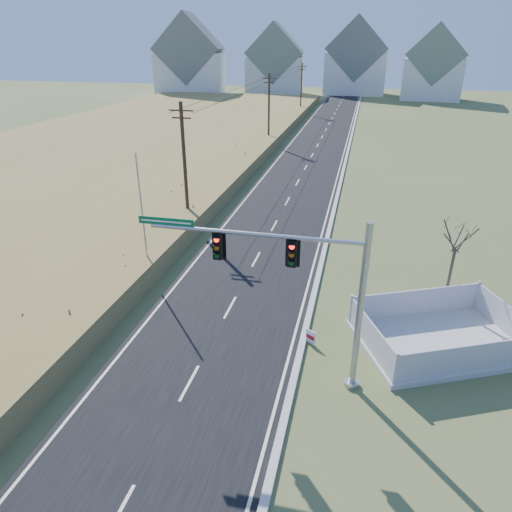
{
  "coord_description": "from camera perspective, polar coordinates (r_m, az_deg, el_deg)",
  "views": [
    {
      "loc": [
        6.02,
        -15.66,
        12.8
      ],
      "look_at": [
        1.5,
        3.61,
        3.4
      ],
      "focal_mm": 32.0,
      "sensor_mm": 36.0,
      "label": 1
    }
  ],
  "objects": [
    {
      "name": "condo_ne",
      "position": [
        120.62,
        21.33,
        20.98
      ],
      "size": [
        14.12,
        10.51,
        16.52
      ],
      "rotation": [
        0.0,
        0.0,
        -0.1
      ],
      "color": "silver",
      "rests_on": "ground"
    },
    {
      "name": "fence_enclosure",
      "position": [
        22.99,
        21.84,
        -9.62
      ],
      "size": [
        8.53,
        7.42,
        1.64
      ],
      "rotation": [
        0.0,
        0.0,
        0.43
      ],
      "color": "#B7B5AD",
      "rests_on": "ground"
    },
    {
      "name": "road",
      "position": [
        67.16,
        8.08,
        14.19
      ],
      "size": [
        8.0,
        180.0,
        0.06
      ],
      "primitive_type": "cube",
      "color": "black",
      "rests_on": "ground"
    },
    {
      "name": "ground",
      "position": [
        21.1,
        -6.35,
        -12.13
      ],
      "size": [
        260.0,
        260.0,
        0.0
      ],
      "primitive_type": "plane",
      "color": "#485A2B",
      "rests_on": "ground"
    },
    {
      "name": "condo_nnw",
      "position": [
        126.11,
        2.41,
        22.71
      ],
      "size": [
        14.93,
        11.17,
        17.03
      ],
      "rotation": [
        0.0,
        0.0,
        0.07
      ],
      "color": "silver",
      "rests_on": "ground"
    },
    {
      "name": "traffic_signal_mast",
      "position": [
        17.34,
        6.97,
        -3.82
      ],
      "size": [
        8.98,
        0.61,
        7.14
      ],
      "rotation": [
        0.0,
        0.0,
        0.01
      ],
      "color": "#9EA0A5",
      "rests_on": "ground"
    },
    {
      "name": "utility_pole_mid",
      "position": [
        62.47,
        1.62,
        17.92
      ],
      "size": [
        1.8,
        0.26,
        9.0
      ],
      "color": "#422D1E",
      "rests_on": "ground"
    },
    {
      "name": "curb",
      "position": [
        66.91,
        11.72,
        13.93
      ],
      "size": [
        0.3,
        180.0,
        0.18
      ],
      "primitive_type": "cube",
      "color": "#B2AFA8",
      "rests_on": "ground"
    },
    {
      "name": "utility_pole_far",
      "position": [
        91.88,
        5.68,
        20.21
      ],
      "size": [
        1.8,
        0.26,
        9.0
      ],
      "color": "#422D1E",
      "rests_on": "ground"
    },
    {
      "name": "reed_marsh",
      "position": [
        64.4,
        -15.29,
        13.66
      ],
      "size": [
        38.0,
        110.0,
        1.3
      ],
      "primitive_type": "cube",
      "color": "olive",
      "rests_on": "ground"
    },
    {
      "name": "condo_nw",
      "position": [
        123.86,
        -8.26,
        22.8
      ],
      "size": [
        17.69,
        13.38,
        19.05
      ],
      "rotation": [
        0.0,
        0.0,
        0.14
      ],
      "color": "silver",
      "rests_on": "ground"
    },
    {
      "name": "utility_pole_near",
      "position": [
        34.1,
        -8.91,
        11.33
      ],
      "size": [
        1.8,
        0.26,
        9.0
      ],
      "color": "#422D1E",
      "rests_on": "ground"
    },
    {
      "name": "bare_tree",
      "position": [
        24.5,
        23.92,
        2.32
      ],
      "size": [
        1.92,
        1.92,
        5.08
      ],
      "color": "#4C3F33",
      "rests_on": "ground"
    },
    {
      "name": "condo_n",
      "position": [
        127.83,
        12.36,
        22.54
      ],
      "size": [
        15.27,
        10.2,
        18.54
      ],
      "color": "silver",
      "rests_on": "ground"
    },
    {
      "name": "open_sign",
      "position": [
        21.56,
        6.84,
        -10.02
      ],
      "size": [
        0.5,
        0.34,
        0.69
      ],
      "rotation": [
        0.0,
        0.0,
        -0.56
      ],
      "color": "white",
      "rests_on": "ground"
    },
    {
      "name": "flagpole",
      "position": [
        26.95,
        -13.81,
        3.22
      ],
      "size": [
        0.33,
        0.33,
        7.42
      ],
      "color": "#B7B5AD",
      "rests_on": "ground"
    }
  ]
}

